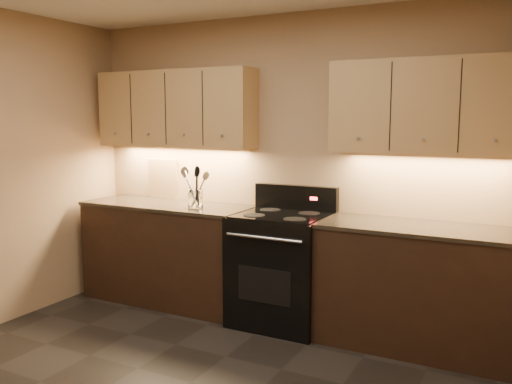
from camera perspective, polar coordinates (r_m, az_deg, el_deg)
wall_back at (r=4.74m, az=3.55°, el=2.74°), size 4.00×0.04×2.60m
counter_left at (r=5.18m, az=-9.17°, el=-6.28°), size 1.62×0.62×0.93m
counter_right at (r=4.27m, az=16.56°, el=-9.57°), size 1.46×0.62×0.93m
stove at (r=4.57m, az=2.75°, el=-7.92°), size 0.76×0.68×1.14m
upper_cab_left at (r=5.15m, az=-8.49°, el=8.64°), size 1.60×0.30×0.70m
upper_cab_right at (r=4.23m, az=17.67°, el=8.55°), size 1.44×0.30×0.70m
outlet_plate at (r=5.41m, az=-9.17°, el=1.37°), size 0.08×0.01×0.12m
utensil_crock at (r=4.80m, az=-6.39°, el=-0.76°), size 0.16×0.16×0.17m
cutting_board at (r=5.42m, az=-9.71°, el=1.41°), size 0.32×0.12×0.39m
wooden_spoon at (r=4.80m, az=-6.76°, el=0.46°), size 0.18×0.15×0.32m
black_spoon at (r=4.82m, az=-6.30°, el=0.63°), size 0.10×0.10×0.36m
black_turner at (r=4.77m, az=-6.33°, el=0.43°), size 0.13×0.17×0.34m
steel_spatula at (r=4.78m, az=-6.20°, el=0.52°), size 0.22×0.11×0.35m
steel_skimmer at (r=4.75m, az=-6.19°, el=0.61°), size 0.25×0.13×0.37m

